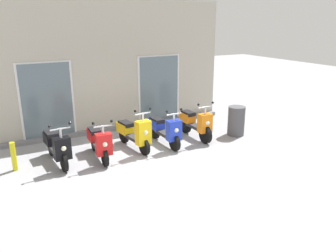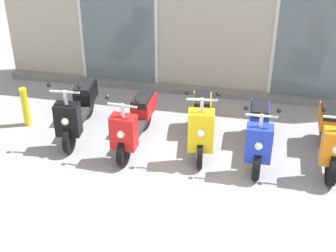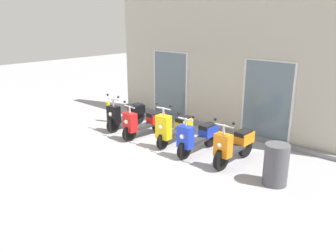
{
  "view_description": "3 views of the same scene",
  "coord_description": "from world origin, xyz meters",
  "px_view_note": "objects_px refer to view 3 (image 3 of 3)",
  "views": [
    {
      "loc": [
        -3.32,
        -6.82,
        3.45
      ],
      "look_at": [
        0.69,
        0.51,
        0.79
      ],
      "focal_mm": 36.23,
      "sensor_mm": 36.0,
      "label": 1
    },
    {
      "loc": [
        0.87,
        -5.44,
        4.52
      ],
      "look_at": [
        -0.38,
        0.81,
        0.63
      ],
      "focal_mm": 53.65,
      "sensor_mm": 36.0,
      "label": 2
    },
    {
      "loc": [
        6.16,
        -5.59,
        3.43
      ],
      "look_at": [
        0.08,
        1.03,
        0.58
      ],
      "focal_mm": 37.28,
      "sensor_mm": 36.0,
      "label": 3
    }
  ],
  "objects_px": {
    "curb_bollard": "(109,112)",
    "trash_bin": "(276,165)",
    "scooter_black": "(126,114)",
    "scooter_orange": "(234,145)",
    "scooter_yellow": "(174,127)",
    "scooter_blue": "(198,136)",
    "scooter_red": "(144,122)"
  },
  "relations": [
    {
      "from": "scooter_black",
      "to": "scooter_red",
      "type": "bearing_deg",
      "value": -10.47
    },
    {
      "from": "scooter_black",
      "to": "scooter_yellow",
      "type": "xyz_separation_m",
      "value": [
        2.06,
        -0.03,
        0.01
      ]
    },
    {
      "from": "scooter_orange",
      "to": "trash_bin",
      "type": "distance_m",
      "value": 1.31
    },
    {
      "from": "scooter_black",
      "to": "scooter_orange",
      "type": "distance_m",
      "value": 4.03
    },
    {
      "from": "curb_bollard",
      "to": "trash_bin",
      "type": "height_order",
      "value": "trash_bin"
    },
    {
      "from": "scooter_red",
      "to": "trash_bin",
      "type": "xyz_separation_m",
      "value": [
        4.27,
        -0.25,
        0.0
      ]
    },
    {
      "from": "scooter_red",
      "to": "scooter_orange",
      "type": "bearing_deg",
      "value": 2.3
    },
    {
      "from": "scooter_orange",
      "to": "curb_bollard",
      "type": "height_order",
      "value": "scooter_orange"
    },
    {
      "from": "scooter_blue",
      "to": "scooter_red",
      "type": "bearing_deg",
      "value": -177.97
    },
    {
      "from": "scooter_black",
      "to": "scooter_orange",
      "type": "height_order",
      "value": "scooter_orange"
    },
    {
      "from": "curb_bollard",
      "to": "trash_bin",
      "type": "distance_m",
      "value": 6.28
    },
    {
      "from": "scooter_orange",
      "to": "curb_bollard",
      "type": "distance_m",
      "value": 5.0
    },
    {
      "from": "scooter_blue",
      "to": "scooter_black",
      "type": "bearing_deg",
      "value": 177.7
    },
    {
      "from": "scooter_orange",
      "to": "scooter_black",
      "type": "bearing_deg",
      "value": 179.05
    },
    {
      "from": "scooter_blue",
      "to": "curb_bollard",
      "type": "height_order",
      "value": "scooter_blue"
    },
    {
      "from": "trash_bin",
      "to": "curb_bollard",
      "type": "bearing_deg",
      "value": 175.48
    },
    {
      "from": "curb_bollard",
      "to": "scooter_orange",
      "type": "bearing_deg",
      "value": -1.47
    },
    {
      "from": "scooter_blue",
      "to": "trash_bin",
      "type": "bearing_deg",
      "value": -7.69
    },
    {
      "from": "scooter_red",
      "to": "scooter_yellow",
      "type": "bearing_deg",
      "value": 8.34
    },
    {
      "from": "scooter_yellow",
      "to": "scooter_blue",
      "type": "relative_size",
      "value": 0.99
    },
    {
      "from": "scooter_black",
      "to": "scooter_red",
      "type": "xyz_separation_m",
      "value": [
        1.01,
        -0.19,
        -0.02
      ]
    },
    {
      "from": "scooter_yellow",
      "to": "curb_bollard",
      "type": "xyz_separation_m",
      "value": [
        -3.03,
        0.1,
        -0.12
      ]
    },
    {
      "from": "scooter_yellow",
      "to": "scooter_orange",
      "type": "height_order",
      "value": "scooter_yellow"
    },
    {
      "from": "scooter_red",
      "to": "curb_bollard",
      "type": "relative_size",
      "value": 2.25
    },
    {
      "from": "scooter_black",
      "to": "curb_bollard",
      "type": "height_order",
      "value": "scooter_black"
    },
    {
      "from": "trash_bin",
      "to": "scooter_orange",
      "type": "bearing_deg",
      "value": 163.71
    },
    {
      "from": "scooter_red",
      "to": "scooter_blue",
      "type": "bearing_deg",
      "value": 2.03
    },
    {
      "from": "scooter_yellow",
      "to": "scooter_blue",
      "type": "bearing_deg",
      "value": -5.38
    },
    {
      "from": "scooter_red",
      "to": "scooter_orange",
      "type": "xyz_separation_m",
      "value": [
        3.01,
        0.12,
        0.02
      ]
    },
    {
      "from": "scooter_black",
      "to": "curb_bollard",
      "type": "xyz_separation_m",
      "value": [
        -0.98,
        0.06,
        -0.11
      ]
    },
    {
      "from": "scooter_red",
      "to": "scooter_yellow",
      "type": "height_order",
      "value": "scooter_yellow"
    },
    {
      "from": "curb_bollard",
      "to": "trash_bin",
      "type": "xyz_separation_m",
      "value": [
        6.26,
        -0.49,
        0.1
      ]
    }
  ]
}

